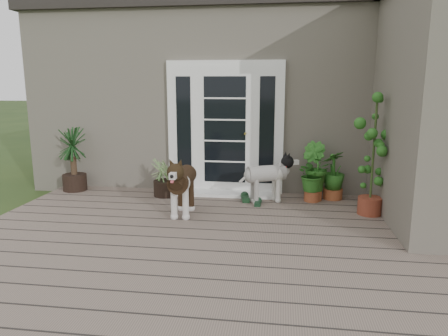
# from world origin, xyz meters

# --- Properties ---
(deck) EXTENTS (6.20, 4.60, 0.12)m
(deck) POSITION_xyz_m (0.00, 0.40, 0.06)
(deck) COLOR #6B5B4C
(deck) RESTS_ON ground
(house_main) EXTENTS (7.40, 4.00, 3.10)m
(house_main) POSITION_xyz_m (0.00, 4.65, 1.55)
(house_main) COLOR #665E54
(house_main) RESTS_ON ground
(roof_main) EXTENTS (7.60, 4.20, 0.20)m
(roof_main) POSITION_xyz_m (0.00, 4.65, 3.20)
(roof_main) COLOR #2D2826
(roof_main) RESTS_ON house_main
(door_unit) EXTENTS (1.90, 0.14, 2.15)m
(door_unit) POSITION_xyz_m (-0.20, 2.60, 1.19)
(door_unit) COLOR white
(door_unit) RESTS_ON deck
(door_step) EXTENTS (1.60, 0.40, 0.05)m
(door_step) POSITION_xyz_m (-0.20, 2.40, 0.14)
(door_step) COLOR white
(door_step) RESTS_ON deck
(brindle_dog) EXTENTS (0.40, 0.90, 0.74)m
(brindle_dog) POSITION_xyz_m (-0.61, 1.28, 0.49)
(brindle_dog) COLOR #332112
(brindle_dog) RESTS_ON deck
(white_dog) EXTENTS (0.86, 0.64, 0.66)m
(white_dog) POSITION_xyz_m (0.50, 2.06, 0.45)
(white_dog) COLOR silver
(white_dog) RESTS_ON deck
(spider_plant) EXTENTS (0.82, 0.82, 0.67)m
(spider_plant) POSITION_xyz_m (-1.12, 2.21, 0.46)
(spider_plant) COLOR #97B36E
(spider_plant) RESTS_ON deck
(yucca) EXTENTS (0.93, 0.93, 1.09)m
(yucca) POSITION_xyz_m (-2.75, 2.34, 0.66)
(yucca) COLOR black
(yucca) RESTS_ON deck
(herb_a) EXTENTS (0.63, 0.63, 0.63)m
(herb_a) POSITION_xyz_m (1.21, 2.21, 0.44)
(herb_a) COLOR #165018
(herb_a) RESTS_ON deck
(herb_b) EXTENTS (0.64, 0.64, 0.68)m
(herb_b) POSITION_xyz_m (1.23, 2.28, 0.46)
(herb_b) COLOR #27661D
(herb_b) RESTS_ON deck
(herb_c) EXTENTS (0.57, 0.57, 0.62)m
(herb_c) POSITION_xyz_m (1.54, 2.40, 0.43)
(herb_c) COLOR #20631C
(herb_c) RESTS_ON deck
(sapling) EXTENTS (0.57, 0.57, 1.73)m
(sapling) POSITION_xyz_m (1.96, 1.66, 0.98)
(sapling) COLOR #205B1A
(sapling) RESTS_ON deck
(clog_left) EXTENTS (0.21, 0.35, 0.10)m
(clog_left) POSITION_xyz_m (0.19, 2.09, 0.17)
(clog_left) COLOR black
(clog_left) RESTS_ON deck
(clog_right) EXTENTS (0.13, 0.27, 0.08)m
(clog_right) POSITION_xyz_m (0.39, 1.89, 0.16)
(clog_right) COLOR black
(clog_right) RESTS_ON deck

